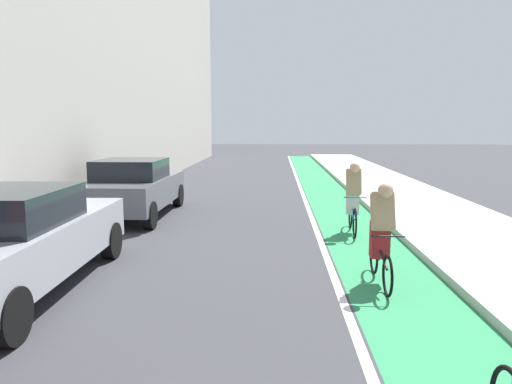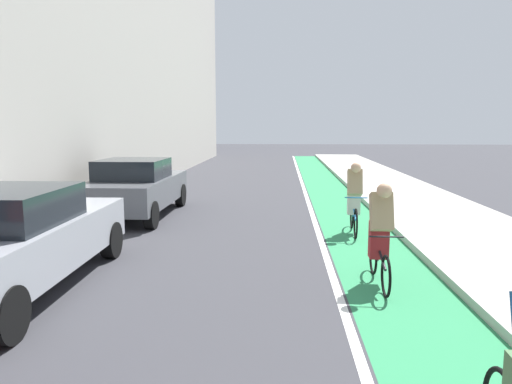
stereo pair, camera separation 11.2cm
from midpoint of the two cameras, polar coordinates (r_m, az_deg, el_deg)
name	(u,v)px [view 1 (the left image)]	position (r m, az deg, el deg)	size (l,w,h in m)	color
ground_plane	(240,206)	(14.15, -2.22, -1.74)	(93.38, 93.38, 0.00)	#38383D
bike_lane_paint	(330,197)	(16.17, 8.78, -0.59)	(1.60, 42.45, 0.00)	#2D8451
lane_divider_stripe	(304,197)	(16.10, 5.59, -0.57)	(0.12, 42.45, 0.00)	white
sidewalk_right	(402,195)	(16.59, 17.05, -0.39)	(3.20, 42.45, 0.14)	#A8A59E
parked_sedan_silver	(13,239)	(7.69, -27.62, -5.07)	(1.96, 4.59, 1.53)	#9EA0A8
parked_sedan_gray	(134,187)	(12.92, -14.79, 0.58)	(1.89, 4.30, 1.53)	#595B60
cyclist_trailing	(381,230)	(7.38, 14.46, -4.45)	(0.48, 1.66, 1.58)	black
cyclist_far	(353,196)	(10.75, 11.34, -0.44)	(0.48, 1.71, 1.61)	black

